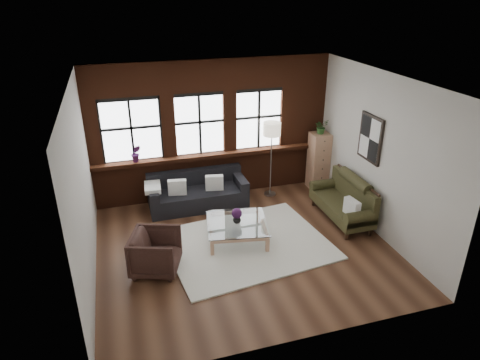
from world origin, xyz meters
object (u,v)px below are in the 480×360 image
object	(u,v)px
coffee_table	(237,231)
drawer_chest	(318,161)
dark_sofa	(198,190)
vintage_settee	(342,200)
floor_lamp	(271,157)
armchair	(156,252)
vase	(237,219)

from	to	relation	value
coffee_table	drawer_chest	bearing A→B (deg)	34.01
dark_sofa	drawer_chest	xyz separation A→B (m)	(3.04, 0.14, 0.31)
vintage_settee	floor_lamp	xyz separation A→B (m)	(-1.03, 1.58, 0.50)
armchair	dark_sofa	bearing A→B (deg)	-9.45
coffee_table	floor_lamp	size ratio (longest dim) A/B	0.60
vase	floor_lamp	world-z (taller)	floor_lamp
armchair	floor_lamp	xyz separation A→B (m)	(2.97, 2.26, 0.60)
drawer_chest	floor_lamp	xyz separation A→B (m)	(-1.26, -0.04, 0.27)
dark_sofa	vintage_settee	world-z (taller)	vintage_settee
vase	vintage_settee	bearing A→B (deg)	3.04
dark_sofa	floor_lamp	size ratio (longest dim) A/B	1.12
coffee_table	floor_lamp	distance (m)	2.30
dark_sofa	vintage_settee	size ratio (longest dim) A/B	1.24
dark_sofa	floor_lamp	bearing A→B (deg)	3.23
vintage_settee	coffee_table	bearing A→B (deg)	-176.96
coffee_table	vase	world-z (taller)	vase
vintage_settee	coffee_table	xyz separation A→B (m)	(-2.35, -0.12, -0.29)
armchair	drawer_chest	distance (m)	4.82
dark_sofa	armchair	xyz separation A→B (m)	(-1.18, -2.16, -0.02)
coffee_table	vase	distance (m)	0.28
vintage_settee	coffee_table	size ratio (longest dim) A/B	1.52
dark_sofa	armchair	size ratio (longest dim) A/B	2.67
dark_sofa	vase	xyz separation A→B (m)	(0.46, -1.60, 0.07)
armchair	coffee_table	size ratio (longest dim) A/B	0.70
dark_sofa	vintage_settee	distance (m)	3.17
armchair	floor_lamp	bearing A→B (deg)	-33.42
vintage_settee	coffee_table	world-z (taller)	vintage_settee
vase	floor_lamp	size ratio (longest dim) A/B	0.09
drawer_chest	dark_sofa	bearing A→B (deg)	-177.31
vintage_settee	dark_sofa	bearing A→B (deg)	152.32
floor_lamp	armchair	bearing A→B (deg)	-142.68
coffee_table	drawer_chest	xyz separation A→B (m)	(2.58, 1.74, 0.52)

